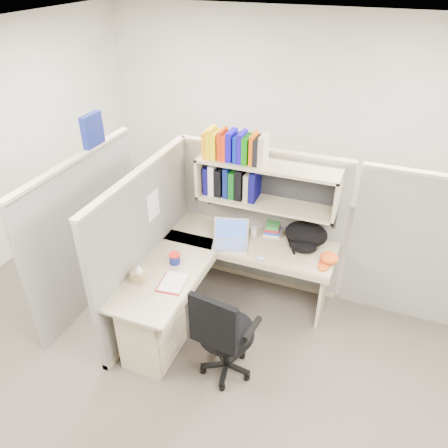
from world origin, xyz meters
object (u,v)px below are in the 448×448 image
at_px(laptop, 230,235).
at_px(backpack, 305,237).
at_px(task_chair, 224,346).
at_px(desk, 180,305).
at_px(snack_canister, 175,258).

distance_m(laptop, backpack, 0.75).
distance_m(laptop, task_chair, 1.12).
bearing_deg(task_chair, laptop, 107.77).
height_order(desk, backpack, backpack).
relative_size(laptop, backpack, 0.83).
xyz_separation_m(snack_canister, task_chair, (0.70, -0.49, -0.42)).
distance_m(backpack, task_chair, 1.36).
height_order(desk, task_chair, task_chair).
xyz_separation_m(desk, snack_canister, (-0.16, 0.24, 0.35)).
relative_size(desk, backpack, 4.07).
xyz_separation_m(backpack, task_chair, (-0.40, -1.20, -0.49)).
bearing_deg(task_chair, backpack, 71.52).
relative_size(laptop, snack_canister, 3.26).
bearing_deg(backpack, task_chair, -118.67).
bearing_deg(desk, backpack, 45.13).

